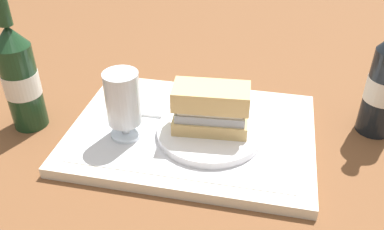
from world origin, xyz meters
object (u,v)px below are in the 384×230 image
beer_glass (123,101)px  plate (210,131)px  sandwich (209,108)px  beer_bottle (20,77)px

beer_glass → plate: bearing=-167.7°
plate → sandwich: 0.05m
plate → sandwich: bearing=4.7°
plate → beer_bottle: bearing=1.6°
beer_bottle → beer_glass: bearing=173.8°
plate → beer_glass: 0.16m
beer_glass → beer_bottle: bearing=-6.2°
sandwich → beer_glass: 0.15m
sandwich → beer_bottle: beer_bottle is taller
plate → sandwich: size_ratio=1.40×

